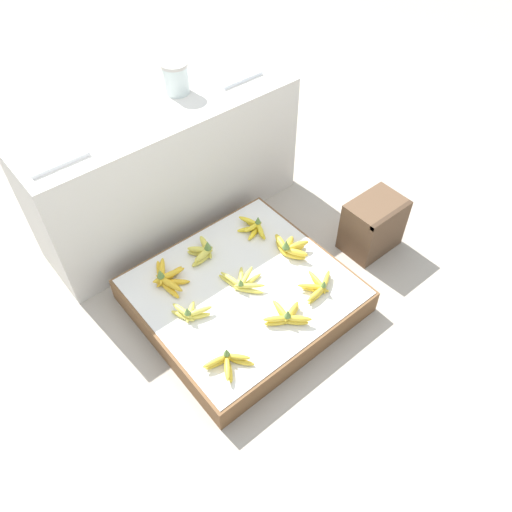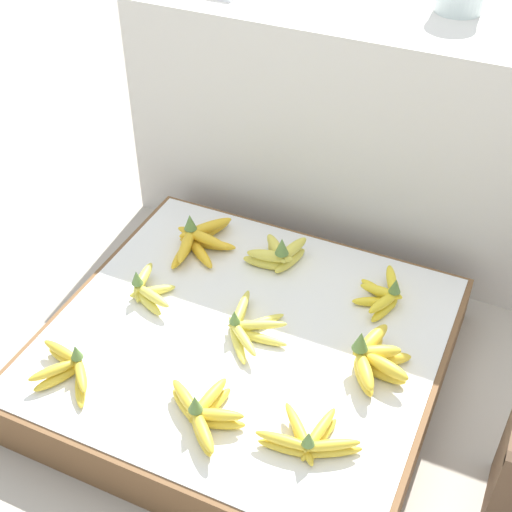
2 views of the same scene
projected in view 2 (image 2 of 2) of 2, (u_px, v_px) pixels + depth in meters
name	position (u px, v px, depth m)	size (l,w,h in m)	color
ground_plane	(245.00, 372.00, 1.81)	(10.00, 10.00, 0.00)	#A89E8E
display_platform	(245.00, 353.00, 1.77)	(0.93, 0.87, 0.14)	brown
back_vendor_table	(378.00, 129.00, 2.07)	(1.41, 0.42, 0.69)	beige
banana_bunch_front_left	(67.00, 369.00, 1.61)	(0.19, 0.13, 0.08)	gold
banana_bunch_front_midleft	(203.00, 413.00, 1.51)	(0.20, 0.20, 0.09)	gold
banana_bunch_front_midright	(309.00, 440.00, 1.46)	(0.22, 0.15, 0.08)	gold
banana_bunch_middle_left	(146.00, 289.00, 1.81)	(0.16, 0.15, 0.09)	#DBCC4C
banana_bunch_middle_midleft	(247.00, 326.00, 1.72)	(0.17, 0.23, 0.08)	#DBCC4C
banana_bunch_middle_midright	(374.00, 360.00, 1.62)	(0.15, 0.22, 0.11)	gold
banana_bunch_back_left	(199.00, 240.00, 1.96)	(0.17, 0.26, 0.10)	gold
banana_bunch_back_midleft	(278.00, 255.00, 1.90)	(0.15, 0.14, 0.11)	#DBCC4C
banana_bunch_back_midright	(384.00, 295.00, 1.80)	(0.13, 0.20, 0.09)	yellow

